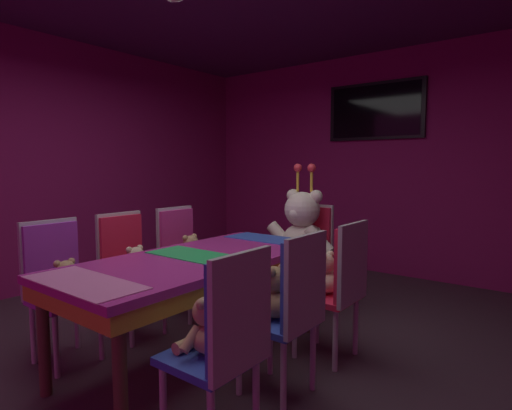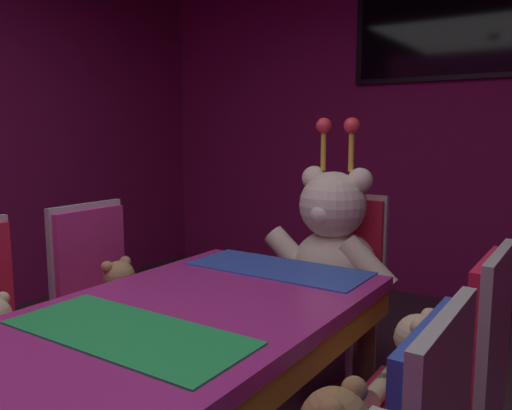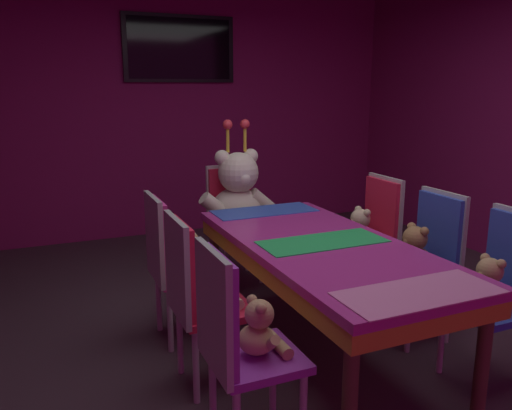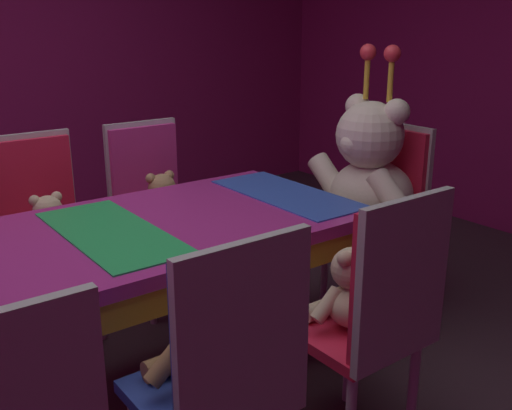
{
  "view_description": "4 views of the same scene",
  "coord_description": "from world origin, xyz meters",
  "px_view_note": "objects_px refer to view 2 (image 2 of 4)",
  "views": [
    {
      "loc": [
        2.08,
        -2.02,
        1.37
      ],
      "look_at": [
        -0.16,
        0.88,
        1.02
      ],
      "focal_mm": 29.41,
      "sensor_mm": 36.0,
      "label": 1
    },
    {
      "loc": [
        1.11,
        -1.0,
        1.32
      ],
      "look_at": [
        -0.04,
        0.74,
        1.03
      ],
      "focal_mm": 36.55,
      "sensor_mm": 36.0,
      "label": 2
    },
    {
      "loc": [
        -1.53,
        -2.54,
        1.65
      ],
      "look_at": [
        -0.04,
        0.91,
        0.78
      ],
      "focal_mm": 35.99,
      "sensor_mm": 36.0,
      "label": 3
    },
    {
      "loc": [
        1.97,
        -0.81,
        1.49
      ],
      "look_at": [
        0.16,
        0.56,
        0.78
      ],
      "focal_mm": 41.41,
      "sensor_mm": 36.0,
      "label": 4
    }
  ],
  "objects_px": {
    "banquet_table": "(128,362)",
    "chair_left_2": "(99,287)",
    "teddy_right_2": "(416,365)",
    "throne_chair": "(344,266)",
    "king_teddy_bear": "(331,243)",
    "teddy_left_2": "(121,295)",
    "wall_tv": "(435,32)",
    "chair_right_2": "(464,374)"
  },
  "relations": [
    {
      "from": "banquet_table",
      "to": "king_teddy_bear",
      "type": "height_order",
      "value": "king_teddy_bear"
    },
    {
      "from": "banquet_table",
      "to": "chair_left_2",
      "type": "bearing_deg",
      "value": 144.9
    },
    {
      "from": "banquet_table",
      "to": "teddy_left_2",
      "type": "bearing_deg",
      "value": 139.49
    },
    {
      "from": "chair_right_2",
      "to": "teddy_right_2",
      "type": "height_order",
      "value": "chair_right_2"
    },
    {
      "from": "teddy_left_2",
      "to": "teddy_right_2",
      "type": "distance_m",
      "value": 1.34
    },
    {
      "from": "wall_tv",
      "to": "chair_left_2",
      "type": "bearing_deg",
      "value": -107.75
    },
    {
      "from": "teddy_left_2",
      "to": "banquet_table",
      "type": "bearing_deg",
      "value": -40.51
    },
    {
      "from": "wall_tv",
      "to": "king_teddy_bear",
      "type": "bearing_deg",
      "value": -90.0
    },
    {
      "from": "teddy_right_2",
      "to": "teddy_left_2",
      "type": "bearing_deg",
      "value": 0.59
    },
    {
      "from": "chair_left_2",
      "to": "teddy_right_2",
      "type": "height_order",
      "value": "chair_left_2"
    },
    {
      "from": "banquet_table",
      "to": "teddy_right_2",
      "type": "relative_size",
      "value": 6.32
    },
    {
      "from": "chair_left_2",
      "to": "king_teddy_bear",
      "type": "bearing_deg",
      "value": 44.63
    },
    {
      "from": "teddy_left_2",
      "to": "chair_left_2",
      "type": "bearing_deg",
      "value": -180.0
    },
    {
      "from": "banquet_table",
      "to": "throne_chair",
      "type": "bearing_deg",
      "value": 90.0
    },
    {
      "from": "chair_left_2",
      "to": "teddy_left_2",
      "type": "bearing_deg",
      "value": 0.0
    },
    {
      "from": "throne_chair",
      "to": "king_teddy_bear",
      "type": "relative_size",
      "value": 1.06
    },
    {
      "from": "teddy_left_2",
      "to": "wall_tv",
      "type": "distance_m",
      "value": 3.01
    },
    {
      "from": "king_teddy_bear",
      "to": "banquet_table",
      "type": "bearing_deg",
      "value": -0.0
    },
    {
      "from": "chair_right_2",
      "to": "wall_tv",
      "type": "relative_size",
      "value": 0.8
    },
    {
      "from": "chair_left_2",
      "to": "chair_right_2",
      "type": "bearing_deg",
      "value": 0.49
    },
    {
      "from": "banquet_table",
      "to": "chair_right_2",
      "type": "height_order",
      "value": "chair_right_2"
    },
    {
      "from": "teddy_left_2",
      "to": "king_teddy_bear",
      "type": "height_order",
      "value": "king_teddy_bear"
    },
    {
      "from": "banquet_table",
      "to": "teddy_left_2",
      "type": "xyz_separation_m",
      "value": [
        -0.67,
        0.57,
        -0.07
      ]
    },
    {
      "from": "king_teddy_bear",
      "to": "wall_tv",
      "type": "height_order",
      "value": "wall_tv"
    },
    {
      "from": "banquet_table",
      "to": "chair_left_2",
      "type": "relative_size",
      "value": 2.05
    },
    {
      "from": "wall_tv",
      "to": "chair_right_2",
      "type": "bearing_deg",
      "value": -72.09
    },
    {
      "from": "teddy_right_2",
      "to": "throne_chair",
      "type": "xyz_separation_m",
      "value": [
        -0.67,
        0.96,
        0.01
      ]
    },
    {
      "from": "teddy_left_2",
      "to": "wall_tv",
      "type": "bearing_deg",
      "value": 75.24
    },
    {
      "from": "throne_chair",
      "to": "chair_left_2",
      "type": "bearing_deg",
      "value": -39.85
    },
    {
      "from": "chair_right_2",
      "to": "king_teddy_bear",
      "type": "xyz_separation_m",
      "value": [
        -0.82,
        0.79,
        0.16
      ]
    },
    {
      "from": "banquet_table",
      "to": "teddy_right_2",
      "type": "height_order",
      "value": "teddy_right_2"
    },
    {
      "from": "chair_left_2",
      "to": "wall_tv",
      "type": "relative_size",
      "value": 0.8
    },
    {
      "from": "wall_tv",
      "to": "banquet_table",
      "type": "bearing_deg",
      "value": -90.0
    },
    {
      "from": "banquet_table",
      "to": "wall_tv",
      "type": "height_order",
      "value": "wall_tv"
    },
    {
      "from": "chair_right_2",
      "to": "teddy_right_2",
      "type": "xyz_separation_m",
      "value": [
        -0.14,
        0.0,
        -0.01
      ]
    },
    {
      "from": "chair_right_2",
      "to": "king_teddy_bear",
      "type": "bearing_deg",
      "value": -44.02
    },
    {
      "from": "king_teddy_bear",
      "to": "throne_chair",
      "type": "bearing_deg",
      "value": 180.0
    },
    {
      "from": "banquet_table",
      "to": "teddy_right_2",
      "type": "bearing_deg",
      "value": 41.1
    },
    {
      "from": "chair_right_2",
      "to": "king_teddy_bear",
      "type": "distance_m",
      "value": 1.14
    },
    {
      "from": "teddy_right_2",
      "to": "king_teddy_bear",
      "type": "bearing_deg",
      "value": -49.61
    },
    {
      "from": "banquet_table",
      "to": "throne_chair",
      "type": "relative_size",
      "value": 2.05
    },
    {
      "from": "chair_right_2",
      "to": "king_teddy_bear",
      "type": "height_order",
      "value": "king_teddy_bear"
    }
  ]
}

